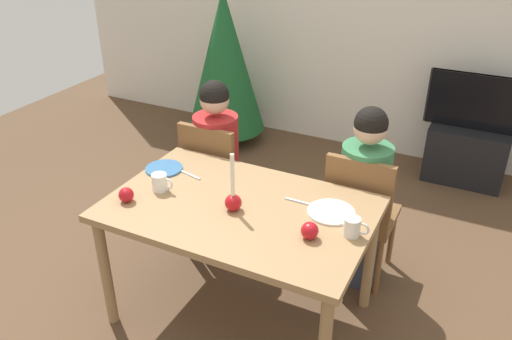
# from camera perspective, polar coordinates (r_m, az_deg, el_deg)

# --- Properties ---
(ground_plane) EXTENTS (7.68, 7.68, 0.00)m
(ground_plane) POSITION_cam_1_polar(r_m,az_deg,el_deg) (3.22, -1.64, -15.33)
(ground_plane) COLOR brown
(back_wall) EXTENTS (6.40, 0.10, 2.60)m
(back_wall) POSITION_cam_1_polar(r_m,az_deg,el_deg) (4.86, 13.24, 16.77)
(back_wall) COLOR silver
(back_wall) RESTS_ON ground
(dining_table) EXTENTS (1.40, 0.90, 0.75)m
(dining_table) POSITION_cam_1_polar(r_m,az_deg,el_deg) (2.80, -1.83, -5.42)
(dining_table) COLOR #99754C
(dining_table) RESTS_ON ground
(chair_left) EXTENTS (0.40, 0.40, 0.90)m
(chair_left) POSITION_cam_1_polar(r_m,az_deg,el_deg) (3.55, -4.53, -0.52)
(chair_left) COLOR brown
(chair_left) RESTS_ON ground
(chair_right) EXTENTS (0.40, 0.40, 0.90)m
(chair_right) POSITION_cam_1_polar(r_m,az_deg,el_deg) (3.21, 11.37, -4.42)
(chair_right) COLOR brown
(chair_right) RESTS_ON ground
(person_left_child) EXTENTS (0.30, 0.30, 1.17)m
(person_left_child) POSITION_cam_1_polar(r_m,az_deg,el_deg) (3.54, -4.30, 0.52)
(person_left_child) COLOR #33384C
(person_left_child) RESTS_ON ground
(person_right_child) EXTENTS (0.30, 0.30, 1.17)m
(person_right_child) POSITION_cam_1_polar(r_m,az_deg,el_deg) (3.21, 11.63, -3.26)
(person_right_child) COLOR #33384C
(person_right_child) RESTS_ON ground
(tv_stand) EXTENTS (0.64, 0.40, 0.48)m
(tv_stand) POSITION_cam_1_polar(r_m,az_deg,el_deg) (4.77, 22.10, 1.66)
(tv_stand) COLOR black
(tv_stand) RESTS_ON ground
(tv) EXTENTS (0.79, 0.05, 0.46)m
(tv) POSITION_cam_1_polar(r_m,az_deg,el_deg) (4.60, 23.16, 6.90)
(tv) COLOR black
(tv) RESTS_ON tv_stand
(christmas_tree) EXTENTS (0.75, 0.75, 1.56)m
(christmas_tree) POSITION_cam_1_polar(r_m,az_deg,el_deg) (4.97, -3.47, 11.87)
(christmas_tree) COLOR brown
(christmas_tree) RESTS_ON ground
(candle_centerpiece) EXTENTS (0.09, 0.09, 0.33)m
(candle_centerpiece) POSITION_cam_1_polar(r_m,az_deg,el_deg) (2.68, -2.54, -3.20)
(candle_centerpiece) COLOR red
(candle_centerpiece) RESTS_ON dining_table
(plate_left) EXTENTS (0.22, 0.22, 0.01)m
(plate_left) POSITION_cam_1_polar(r_m,az_deg,el_deg) (3.15, -10.10, 0.16)
(plate_left) COLOR teal
(plate_left) RESTS_ON dining_table
(plate_right) EXTENTS (0.25, 0.25, 0.01)m
(plate_right) POSITION_cam_1_polar(r_m,az_deg,el_deg) (2.72, 8.27, -4.59)
(plate_right) COLOR white
(plate_right) RESTS_ON dining_table
(mug_left) EXTENTS (0.13, 0.09, 0.10)m
(mug_left) POSITION_cam_1_polar(r_m,az_deg,el_deg) (2.91, -10.51, -1.35)
(mug_left) COLOR white
(mug_left) RESTS_ON dining_table
(mug_right) EXTENTS (0.13, 0.08, 0.10)m
(mug_right) POSITION_cam_1_polar(r_m,az_deg,el_deg) (2.55, 10.60, -6.19)
(mug_right) COLOR silver
(mug_right) RESTS_ON dining_table
(fork_left) EXTENTS (0.18, 0.06, 0.01)m
(fork_left) POSITION_cam_1_polar(r_m,az_deg,el_deg) (3.06, -7.39, -0.49)
(fork_left) COLOR silver
(fork_left) RESTS_ON dining_table
(fork_right) EXTENTS (0.18, 0.01, 0.01)m
(fork_right) POSITION_cam_1_polar(r_m,az_deg,el_deg) (2.79, 4.94, -3.53)
(fork_right) COLOR silver
(fork_right) RESTS_ON dining_table
(apple_near_candle) EXTENTS (0.08, 0.08, 0.08)m
(apple_near_candle) POSITION_cam_1_polar(r_m,az_deg,el_deg) (2.85, -14.10, -2.67)
(apple_near_candle) COLOR #B4131C
(apple_near_candle) RESTS_ON dining_table
(apple_by_left_plate) EXTENTS (0.09, 0.09, 0.09)m
(apple_by_left_plate) POSITION_cam_1_polar(r_m,az_deg,el_deg) (2.50, 5.93, -6.66)
(apple_by_left_plate) COLOR red
(apple_by_left_plate) RESTS_ON dining_table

